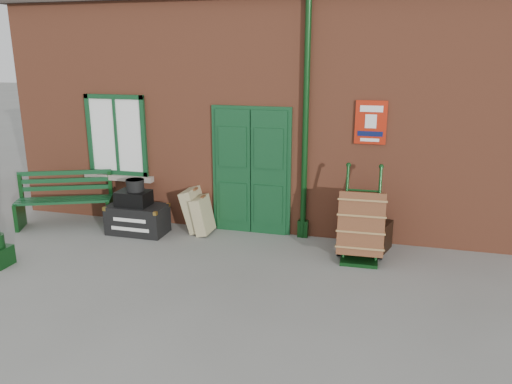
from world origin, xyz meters
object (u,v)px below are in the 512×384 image
(houdini_trunk, at_px, (138,219))
(dark_trunk, at_px, (369,234))
(bench, at_px, (65,198))
(porter_trolley, at_px, (361,225))

(houdini_trunk, relative_size, dark_trunk, 1.58)
(bench, xyz_separation_m, porter_trolley, (5.43, -0.18, 0.03))
(bench, bearing_deg, dark_trunk, -19.82)
(bench, xyz_separation_m, houdini_trunk, (1.50, -0.05, -0.27))
(dark_trunk, bearing_deg, bench, -159.98)
(bench, height_order, houdini_trunk, bench)
(bench, relative_size, porter_trolley, 1.21)
(houdini_trunk, distance_m, porter_trolley, 3.94)
(bench, distance_m, houdini_trunk, 1.53)
(houdini_trunk, distance_m, dark_trunk, 4.06)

